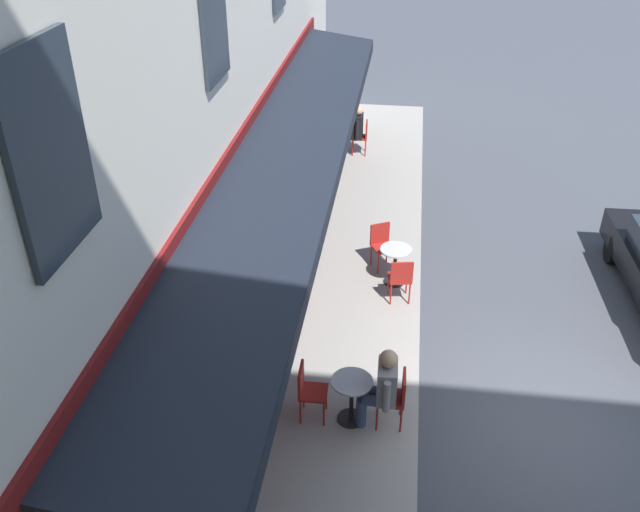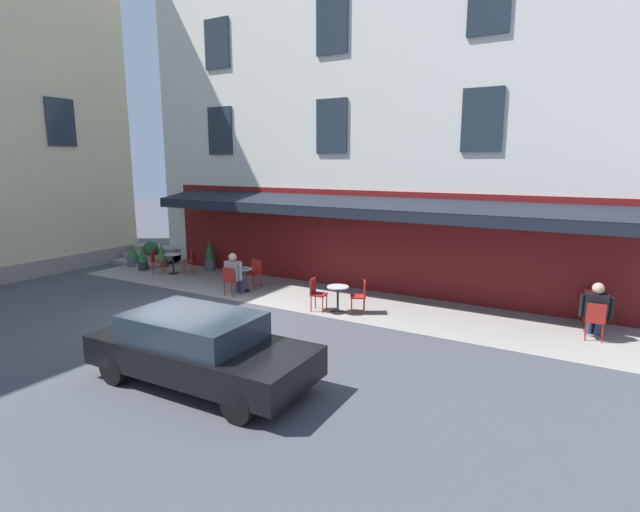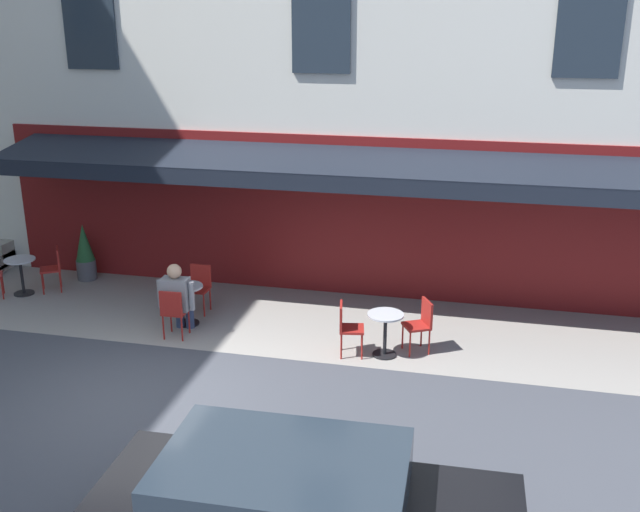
{
  "view_description": "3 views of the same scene",
  "coord_description": "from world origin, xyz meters",
  "views": [
    {
      "loc": [
        7.46,
        -2.28,
        7.24
      ],
      "look_at": [
        -2.62,
        -3.64,
        0.94
      ],
      "focal_mm": 37.78,
      "sensor_mm": 36.0,
      "label": 1
    },
    {
      "loc": [
        -9.45,
        9.06,
        4.07
      ],
      "look_at": [
        -1.65,
        -4.27,
        1.1
      ],
      "focal_mm": 27.41,
      "sensor_mm": 36.0,
      "label": 2
    },
    {
      "loc": [
        -4.77,
        8.66,
        5.42
      ],
      "look_at": [
        -2.16,
        -2.74,
        1.52
      ],
      "focal_mm": 40.97,
      "sensor_mm": 36.0,
      "label": 3
    }
  ],
  "objects": [
    {
      "name": "ground_plane",
      "position": [
        0.0,
        0.0,
        0.0
      ],
      "size": [
        70.0,
        70.0,
        0.0
      ],
      "primitive_type": "plane",
      "color": "#42444C"
    },
    {
      "name": "sidewalk_cafe_terrace",
      "position": [
        -3.25,
        -3.4,
        0.0
      ],
      "size": [
        20.5,
        3.2,
        0.01
      ],
      "primitive_type": "cube",
      "color": "gray",
      "rests_on": "ground_plane"
    },
    {
      "name": "cafe_table_near_entrance",
      "position": [
        0.33,
        -2.79,
        0.49
      ],
      "size": [
        0.6,
        0.6,
        0.75
      ],
      "color": "black",
      "rests_on": "ground_plane"
    },
    {
      "name": "cafe_chair_red_under_awning",
      "position": [
        0.31,
        -2.15,
        0.55
      ],
      "size": [
        0.41,
        0.41,
        0.91
      ],
      "color": "maroon",
      "rests_on": "ground_plane"
    },
    {
      "name": "cafe_chair_red_back_row",
      "position": [
        0.34,
        -3.42,
        0.55
      ],
      "size": [
        0.41,
        0.41,
        0.91
      ],
      "color": "maroon",
      "rests_on": "ground_plane"
    },
    {
      "name": "cafe_table_mid_terrace",
      "position": [
        -3.36,
        -2.31,
        0.49
      ],
      "size": [
        0.6,
        0.6,
        0.75
      ],
      "color": "black",
      "rests_on": "ground_plane"
    },
    {
      "name": "cafe_chair_red_corner_right",
      "position": [
        -2.74,
        -2.19,
        0.55
      ],
      "size": [
        0.47,
        0.47,
        0.91
      ],
      "color": "maroon",
      "rests_on": "ground_plane"
    },
    {
      "name": "cafe_chair_red_kerbside",
      "position": [
        -3.92,
        -2.6,
        0.55
      ],
      "size": [
        0.54,
        0.54,
        0.91
      ],
      "color": "maroon",
      "rests_on": "ground_plane"
    },
    {
      "name": "cafe_table_streetside",
      "position": [
        4.17,
        -3.44,
        0.49
      ],
      "size": [
        0.6,
        0.6,
        0.75
      ],
      "color": "black",
      "rests_on": "ground_plane"
    },
    {
      "name": "cafe_chair_red_near_door",
      "position": [
        3.64,
        -3.78,
        0.55
      ],
      "size": [
        0.55,
        0.55,
        0.91
      ],
      "color": "maroon",
      "rests_on": "ground_plane"
    },
    {
      "name": "seated_patron_in_grey",
      "position": [
        0.32,
        -2.37,
        0.71
      ],
      "size": [
        0.68,
        0.56,
        1.33
      ],
      "color": "navy",
      "rests_on": "ground_plane"
    },
    {
      "name": "potted_plant_mid_terrace",
      "position": [
        3.37,
        -4.53,
        0.59
      ],
      "size": [
        0.41,
        0.41,
        1.22
      ],
      "color": "#4C4C51",
      "rests_on": "ground_plane"
    }
  ]
}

